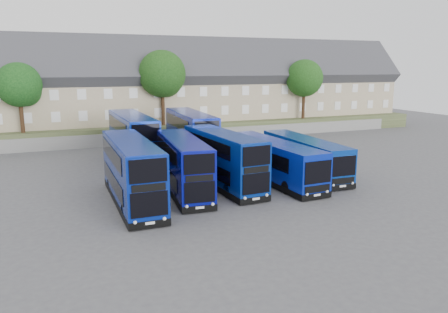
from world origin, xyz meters
TOP-DOWN VIEW (x-y plane):
  - ground at (0.00, 0.00)m, footprint 120.00×120.00m
  - retaining_wall at (0.00, 24.00)m, footprint 70.00×0.40m
  - earth_bank at (0.00, 34.00)m, footprint 80.00×20.00m
  - terrace_row at (6.00, 30.00)m, footprint 66.00×10.40m
  - dd_front_left at (-6.38, 1.34)m, footprint 2.56×10.89m
  - dd_front_mid at (-2.38, 2.52)m, footprint 3.26×10.30m
  - dd_front_right at (0.98, 3.08)m, footprint 3.04×10.66m
  - dd_rear_left at (-3.97, 13.99)m, footprint 2.82×11.78m
  - dd_rear_right at (2.00, 14.45)m, footprint 3.22×11.71m
  - coach_east_a at (5.36, 3.00)m, footprint 3.07×12.08m
  - coach_east_b at (8.92, 3.97)m, footprint 2.76×11.50m
  - tree_west at (-13.85, 25.10)m, footprint 4.80×4.80m
  - tree_mid at (2.15, 25.60)m, footprint 5.76×5.76m
  - tree_east at (22.15, 25.10)m, footprint 5.12×5.12m
  - tree_far at (28.15, 32.10)m, footprint 5.44×5.44m

SIDE VIEW (x-z plane):
  - ground at x=0.00m, z-range 0.00..0.00m
  - retaining_wall at x=0.00m, z-range 0.00..1.50m
  - earth_bank at x=0.00m, z-range 0.00..2.00m
  - coach_east_b at x=8.92m, z-range -0.03..3.09m
  - coach_east_a at x=5.36m, z-range -0.03..3.24m
  - dd_front_mid at x=-2.38m, z-range -0.04..3.99m
  - dd_front_right at x=0.98m, z-range -0.04..4.15m
  - dd_front_left at x=-6.38m, z-range -0.04..4.28m
  - dd_rear_right at x=2.00m, z-range -0.04..4.57m
  - dd_rear_left at x=-3.97m, z-range -0.04..4.63m
  - terrace_row at x=6.00m, z-range 1.00..12.20m
  - tree_west at x=-13.85m, z-range 3.23..10.88m
  - tree_east at x=22.15m, z-range 3.31..11.47m
  - tree_far at x=28.15m, z-range 3.39..12.06m
  - tree_mid at x=2.15m, z-range 3.48..12.66m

